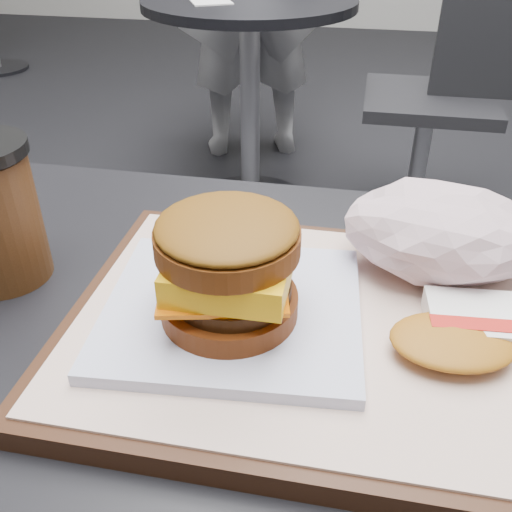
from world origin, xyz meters
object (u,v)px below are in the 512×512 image
object	(u,v)px
breakfast_sandwich	(230,278)
serving_tray	(318,329)
hash_brown	(474,330)
neighbor_table	(250,61)
crumpled_wrapper	(441,231)
neighbor_chair	(454,86)

from	to	relation	value
breakfast_sandwich	serving_tray	bearing A→B (deg)	12.58
hash_brown	neighbor_table	world-z (taller)	hash_brown
crumpled_wrapper	neighbor_table	xyz separation A→B (m)	(-0.47, 1.52, -0.27)
serving_tray	neighbor_table	size ratio (longest dim) A/B	0.51
serving_tray	crumpled_wrapper	world-z (taller)	crumpled_wrapper
hash_brown	crumpled_wrapper	size ratio (longest dim) A/B	0.79
serving_tray	neighbor_table	distance (m)	1.67
hash_brown	crumpled_wrapper	distance (m)	0.10
serving_tray	breakfast_sandwich	bearing A→B (deg)	-167.42
breakfast_sandwich	hash_brown	distance (m)	0.18
serving_tray	hash_brown	xyz separation A→B (m)	(0.11, -0.00, 0.02)
breakfast_sandwich	neighbor_chair	xyz separation A→B (m)	(0.36, 1.61, -0.32)
breakfast_sandwich	neighbor_table	world-z (taller)	breakfast_sandwich
neighbor_table	crumpled_wrapper	bearing A→B (deg)	-72.86
serving_tray	breakfast_sandwich	distance (m)	0.08
serving_tray	breakfast_sandwich	world-z (taller)	breakfast_sandwich
neighbor_chair	serving_tray	bearing A→B (deg)	-100.56
breakfast_sandwich	hash_brown	bearing A→B (deg)	3.26
neighbor_table	neighbor_chair	distance (m)	0.68
breakfast_sandwich	neighbor_chair	size ratio (longest dim) A/B	0.23
hash_brown	neighbor_table	xyz separation A→B (m)	(-0.49, 1.61, -0.25)
serving_tray	hash_brown	bearing A→B (deg)	-2.29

